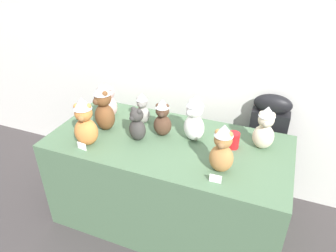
{
  "coord_description": "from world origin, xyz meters",
  "views": [
    {
      "loc": [
        0.66,
        -1.4,
        1.91
      ],
      "look_at": [
        0.0,
        0.25,
        0.85
      ],
      "focal_mm": 32.78,
      "sensor_mm": 36.0,
      "label": 1
    }
  ],
  "objects": [
    {
      "name": "name_card_front_left",
      "position": [
        -0.49,
        -0.06,
        0.76
      ],
      "size": [
        0.07,
        0.02,
        0.05
      ],
      "primitive_type": "cube",
      "rotation": [
        0.0,
        0.0,
        -0.13
      ],
      "color": "white",
      "rests_on": "display_table"
    },
    {
      "name": "teddy_bear_caramel",
      "position": [
        0.41,
        0.07,
        0.89
      ],
      "size": [
        0.14,
        0.13,
        0.32
      ],
      "rotation": [
        0.0,
        0.0,
        0.0
      ],
      "color": "#B27A42",
      "rests_on": "display_table"
    },
    {
      "name": "display_table",
      "position": [
        0.0,
        0.25,
        0.37
      ],
      "size": [
        1.67,
        0.79,
        0.73
      ],
      "primitive_type": "cube",
      "color": "#4C6B4C",
      "rests_on": "ground_plane"
    },
    {
      "name": "teddy_bear_chestnut",
      "position": [
        -0.49,
        0.23,
        0.91
      ],
      "size": [
        0.21,
        0.2,
        0.36
      ],
      "rotation": [
        0.0,
        0.0,
        -0.52
      ],
      "color": "brown",
      "rests_on": "display_table"
    },
    {
      "name": "ground_plane",
      "position": [
        0.0,
        0.0,
        0.0
      ],
      "size": [
        10.0,
        10.0,
        0.0
      ],
      "primitive_type": "plane",
      "color": "#3D3838"
    },
    {
      "name": "teddy_bear_ginger",
      "position": [
        -0.49,
        0.01,
        0.9
      ],
      "size": [
        0.19,
        0.18,
        0.35
      ],
      "rotation": [
        0.0,
        0.0,
        0.34
      ],
      "color": "#D17F3D",
      "rests_on": "display_table"
    },
    {
      "name": "wall_back",
      "position": [
        0.0,
        0.9,
        1.3
      ],
      "size": [
        7.0,
        0.08,
        2.6
      ],
      "primitive_type": "cube",
      "color": "silver",
      "rests_on": "ground_plane"
    },
    {
      "name": "teddy_bear_charcoal",
      "position": [
        -0.2,
        0.19,
        0.85
      ],
      "size": [
        0.16,
        0.14,
        0.25
      ],
      "rotation": [
        0.0,
        0.0,
        -0.37
      ],
      "color": "#383533",
      "rests_on": "display_table"
    },
    {
      "name": "teddy_bear_snow",
      "position": [
        0.16,
        0.34,
        0.9
      ],
      "size": [
        0.19,
        0.19,
        0.34
      ],
      "rotation": [
        0.0,
        0.0,
        -0.5
      ],
      "color": "white",
      "rests_on": "display_table"
    },
    {
      "name": "teddy_bear_cream",
      "position": [
        0.61,
        0.41,
        0.88
      ],
      "size": [
        0.15,
        0.13,
        0.31
      ],
      "rotation": [
        0.0,
        0.0,
        0.06
      ],
      "color": "beige",
      "rests_on": "display_table"
    },
    {
      "name": "name_card_front_middle",
      "position": [
        0.41,
        -0.05,
        0.76
      ],
      "size": [
        0.07,
        0.01,
        0.05
      ],
      "primitive_type": "cube",
      "rotation": [
        0.0,
        0.0,
        0.05
      ],
      "color": "white",
      "rests_on": "display_table"
    },
    {
      "name": "instrument_case",
      "position": [
        0.63,
        0.78,
        0.49
      ],
      "size": [
        0.28,
        0.12,
        0.97
      ],
      "rotation": [
        0.0,
        0.0,
        0.01
      ],
      "color": "black",
      "rests_on": "ground_plane"
    },
    {
      "name": "party_cup_red",
      "position": [
        0.43,
        0.34,
        0.79
      ],
      "size": [
        0.08,
        0.08,
        0.11
      ],
      "primitive_type": "cylinder",
      "color": "red",
      "rests_on": "display_table"
    },
    {
      "name": "teddy_bear_cocoa",
      "position": [
        -0.07,
        0.31,
        0.87
      ],
      "size": [
        0.15,
        0.14,
        0.28
      ],
      "rotation": [
        0.0,
        0.0,
        0.27
      ],
      "color": "#4C3323",
      "rests_on": "display_table"
    },
    {
      "name": "teddy_bear_blush",
      "position": [
        -0.56,
        0.42,
        0.86
      ],
      "size": [
        0.17,
        0.17,
        0.26
      ],
      "rotation": [
        0.0,
        0.0,
        -0.56
      ],
      "color": "beige",
      "rests_on": "display_table"
    },
    {
      "name": "teddy_bear_ash",
      "position": [
        -0.27,
        0.42,
        0.85
      ],
      "size": [
        0.13,
        0.11,
        0.25
      ],
      "rotation": [
        0.0,
        0.0,
        0.18
      ],
      "color": "gray",
      "rests_on": "display_table"
    }
  ]
}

